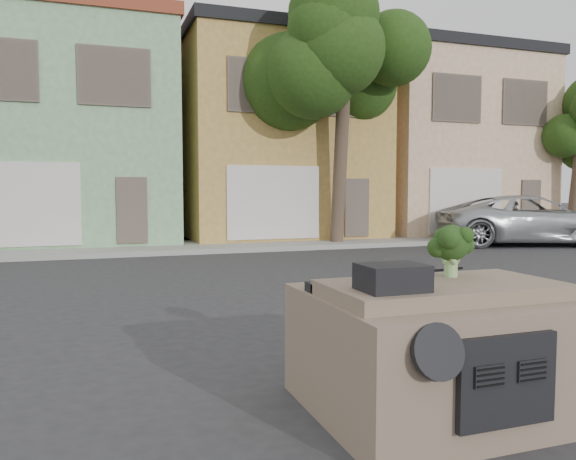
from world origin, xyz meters
TOP-DOWN VIEW (x-y plane):
  - ground_plane at (0.00, 0.00)m, footprint 120.00×120.00m
  - sidewalk at (0.00, 10.50)m, footprint 40.00×3.00m
  - townhouse_mint at (-3.50, 14.50)m, footprint 7.20×8.20m
  - townhouse_tan at (4.00, 14.50)m, footprint 7.20×8.20m
  - townhouse_beige at (11.50, 14.50)m, footprint 7.20×8.20m
  - silver_pickup at (11.35, 8.17)m, footprint 6.65×4.72m
  - tree_near at (5.00, 9.80)m, footprint 4.40×4.00m
  - car_dashboard at (0.00, -3.00)m, footprint 2.00×1.80m
  - instrument_hump at (-0.58, -3.35)m, footprint 0.48×0.38m
  - wiper_arm at (0.28, -2.62)m, footprint 0.69×0.15m
  - broccoli at (0.24, -2.92)m, footprint 0.53×0.53m

SIDE VIEW (x-z plane):
  - ground_plane at x=0.00m, z-range 0.00..0.00m
  - silver_pickup at x=11.35m, z-range -0.84..0.84m
  - sidewalk at x=0.00m, z-range 0.00..0.15m
  - car_dashboard at x=0.00m, z-range 0.00..1.12m
  - wiper_arm at x=0.28m, z-range 1.12..1.14m
  - instrument_hump at x=-0.58m, z-range 1.12..1.32m
  - broccoli at x=0.24m, z-range 1.12..1.58m
  - townhouse_mint at x=-3.50m, z-range 0.00..7.55m
  - townhouse_tan at x=4.00m, z-range 0.00..7.55m
  - townhouse_beige at x=11.50m, z-range 0.00..7.55m
  - tree_near at x=5.00m, z-range 0.00..8.50m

